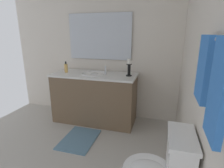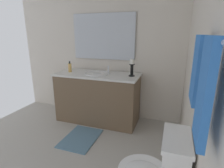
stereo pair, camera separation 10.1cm
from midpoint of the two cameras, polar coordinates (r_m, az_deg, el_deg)
floor at (r=2.37m, az=-21.08°, el=-22.71°), size 2.96×2.96×0.02m
wall_back at (r=1.47m, az=25.84°, el=6.33°), size 2.96×0.04×2.45m
wall_left at (r=3.16m, az=-7.03°, el=12.05°), size 0.04×2.96×2.45m
vanity_cabinet at (r=2.98m, az=-6.45°, el=-4.33°), size 0.58×1.35×0.81m
sink_basin at (r=2.88m, az=-6.66°, el=2.47°), size 0.40×0.40×0.24m
mirror at (r=3.06m, az=-4.98°, el=14.79°), size 0.02×1.08×0.74m
candle_holder_tall at (r=2.70m, az=4.41°, el=5.38°), size 0.09×0.09×0.26m
soap_bottle at (r=3.06m, az=-15.37°, el=4.95°), size 0.06×0.06×0.18m
towel_bar at (r=0.93m, az=28.52°, el=12.34°), size 0.65×0.02×0.02m
towel_near_vanity at (r=1.10m, az=24.81°, el=4.38°), size 0.21×0.03×0.37m
towel_center at (r=0.80m, az=27.78°, el=-2.00°), size 0.19×0.03×0.43m
bath_mat at (r=2.65m, az=-11.52°, el=-16.87°), size 0.60×0.44×0.02m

